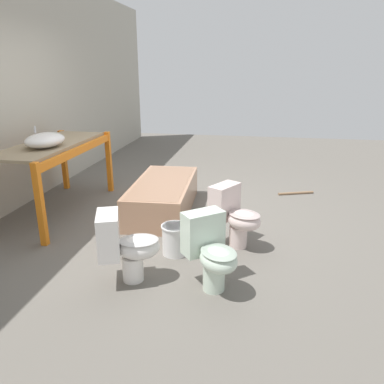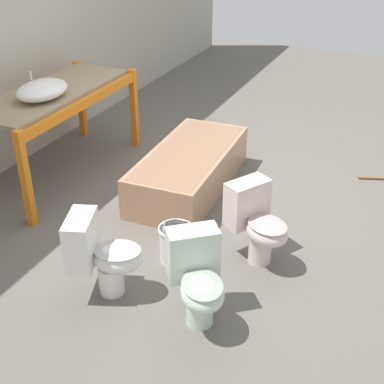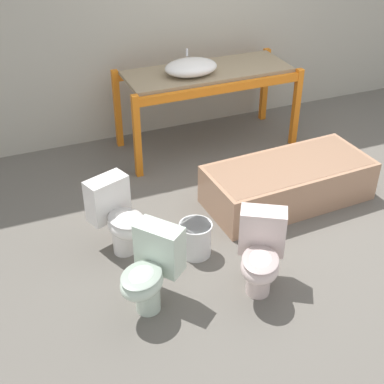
{
  "view_description": "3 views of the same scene",
  "coord_description": "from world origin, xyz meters",
  "views": [
    {
      "loc": [
        -4.56,
        -1.26,
        1.85
      ],
      "look_at": [
        -0.98,
        -0.63,
        0.63
      ],
      "focal_mm": 35.0,
      "sensor_mm": 36.0,
      "label": 1
    },
    {
      "loc": [
        -4.35,
        -2.09,
        2.69
      ],
      "look_at": [
        -1.09,
        -0.6,
        0.65
      ],
      "focal_mm": 50.0,
      "sensor_mm": 36.0,
      "label": 2
    },
    {
      "loc": [
        -2.55,
        -3.82,
        3.02
      ],
      "look_at": [
        -1.2,
        -0.53,
        0.69
      ],
      "focal_mm": 50.0,
      "sensor_mm": 36.0,
      "label": 3
    }
  ],
  "objects": [
    {
      "name": "sink_basin",
      "position": [
        -0.47,
        1.26,
        1.01
      ],
      "size": [
        0.58,
        0.42,
        0.25
      ],
      "color": "white",
      "rests_on": "shelving_rack"
    },
    {
      "name": "bucket_white",
      "position": [
        -1.14,
        -0.48,
        0.16
      ],
      "size": [
        0.29,
        0.29,
        0.31
      ],
      "color": "white",
      "rests_on": "ground_plane"
    },
    {
      "name": "bathtub_main",
      "position": [
        0.02,
        -0.06,
        0.24
      ],
      "size": [
        1.66,
        0.8,
        0.41
      ],
      "rotation": [
        0.0,
        0.0,
        0.05
      ],
      "color": "tan",
      "rests_on": "ground_plane"
    },
    {
      "name": "toilet_near",
      "position": [
        -0.84,
        -1.06,
        0.36
      ],
      "size": [
        0.56,
        0.63,
        0.66
      ],
      "rotation": [
        0.0,
        0.0,
        -0.54
      ],
      "color": "silver",
      "rests_on": "ground_plane"
    },
    {
      "name": "shelving_rack",
      "position": [
        -0.24,
        1.34,
        0.79
      ],
      "size": [
        1.98,
        0.82,
        0.92
      ],
      "color": "orange",
      "rests_on": "ground_plane"
    },
    {
      "name": "toilet_extra",
      "position": [
        -1.73,
        -0.16,
        0.36
      ],
      "size": [
        0.49,
        0.61,
        0.66
      ],
      "rotation": [
        0.0,
        0.0,
        0.35
      ],
      "color": "white",
      "rests_on": "ground_plane"
    },
    {
      "name": "toilet_far",
      "position": [
        -1.69,
        -0.92,
        0.36
      ],
      "size": [
        0.62,
        0.59,
        0.66
      ],
      "rotation": [
        0.0,
        0.0,
        -0.89
      ],
      "color": "silver",
      "rests_on": "ground_plane"
    },
    {
      "name": "ground_plane",
      "position": [
        0.0,
        0.0,
        0.0
      ],
      "size": [
        12.0,
        12.0,
        0.0
      ],
      "primitive_type": "plane",
      "color": "#666059"
    },
    {
      "name": "warehouse_wall_rear",
      "position": [
        0.0,
        1.97,
        1.6
      ],
      "size": [
        10.8,
        0.08,
        3.2
      ],
      "color": "#B2AD9E",
      "rests_on": "ground_plane"
    }
  ]
}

